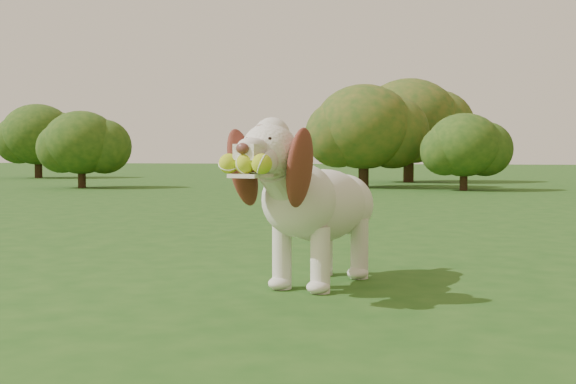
# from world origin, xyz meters

# --- Properties ---
(ground) EXTENTS (80.00, 80.00, 0.00)m
(ground) POSITION_xyz_m (0.00, 0.00, 0.00)
(ground) COLOR #1D4915
(ground) RESTS_ON ground
(dog) EXTENTS (0.56, 1.12, 0.73)m
(dog) POSITION_xyz_m (0.30, -0.22, 0.39)
(dog) COLOR silver
(dog) RESTS_ON ground
(shrub_a) EXTENTS (1.30, 1.30, 1.35)m
(shrub_a) POSITION_xyz_m (-5.66, 7.97, 0.79)
(shrub_a) COLOR #382314
(shrub_a) RESTS_ON ground
(shrub_b) EXTENTS (1.76, 1.76, 1.82)m
(shrub_b) POSITION_xyz_m (-0.90, 9.34, 1.07)
(shrub_b) COLOR #382314
(shrub_b) RESTS_ON ground
(shrub_c) EXTENTS (1.21, 1.21, 1.25)m
(shrub_c) POSITION_xyz_m (0.83, 8.71, 0.74)
(shrub_c) COLOR #382314
(shrub_c) RESTS_ON ground
(shrub_g) EXTENTS (1.77, 1.77, 1.83)m
(shrub_g) POSITION_xyz_m (-9.51, 12.48, 1.08)
(shrub_g) COLOR #382314
(shrub_g) RESTS_ON ground
(shrub_i) EXTENTS (2.10, 2.10, 2.18)m
(shrub_i) POSITION_xyz_m (-0.35, 12.02, 1.28)
(shrub_i) COLOR #382314
(shrub_i) RESTS_ON ground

